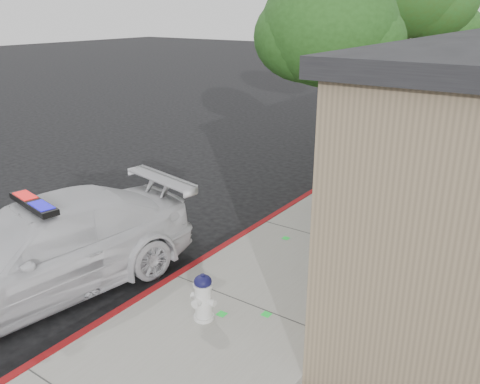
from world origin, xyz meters
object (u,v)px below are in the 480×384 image
police_car (41,250)px  street_tree_near (328,34)px  fire_hydrant (203,297)px  street_tree_far (449,35)px

police_car → street_tree_near: bearing=79.3°
fire_hydrant → street_tree_near: street_tree_near is taller
police_car → fire_hydrant: size_ratio=7.51×
police_car → street_tree_far: street_tree_far is taller
police_car → street_tree_far: size_ratio=1.22×
street_tree_near → police_car: bearing=-111.4°
police_car → fire_hydrant: bearing=25.3°
police_car → street_tree_far: (2.36, 16.54, 2.95)m
police_car → fire_hydrant: police_car is taller
street_tree_near → street_tree_far: size_ratio=1.13×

